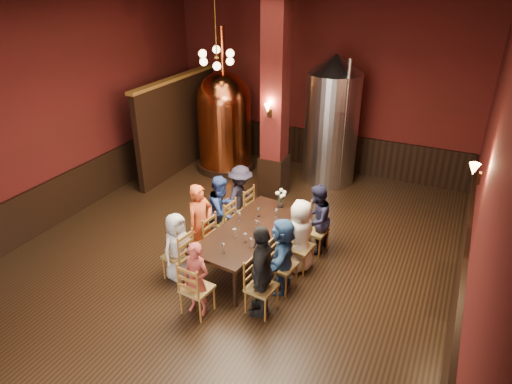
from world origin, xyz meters
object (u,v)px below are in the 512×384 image
at_px(dining_table, 250,231).
at_px(steel_vessel, 332,121).
at_px(person_0, 177,247).
at_px(copper_kettle, 224,120).
at_px(rose_vase, 281,196).
at_px(person_2, 222,210).
at_px(person_1, 201,223).

bearing_deg(dining_table, steel_vessel, 93.49).
xyz_separation_m(person_0, steel_vessel, (1.13, 5.07, 0.95)).
relative_size(copper_kettle, rose_vase, 9.87).
height_order(person_2, copper_kettle, copper_kettle).
relative_size(person_0, steel_vessel, 0.40).
height_order(person_1, person_2, person_1).
bearing_deg(steel_vessel, copper_kettle, -170.52).
bearing_deg(person_0, dining_table, -35.06).
xyz_separation_m(person_1, rose_vase, (1.06, 1.23, 0.23)).
bearing_deg(copper_kettle, person_1, -66.94).
distance_m(person_0, copper_kettle, 4.94).
bearing_deg(person_0, person_1, 5.30).
distance_m(copper_kettle, rose_vase, 3.88).
relative_size(person_1, rose_vase, 4.08).
bearing_deg(person_1, person_0, -169.17).
bearing_deg(dining_table, copper_kettle, 130.58).
xyz_separation_m(person_2, rose_vase, (0.99, 0.57, 0.28)).
bearing_deg(dining_table, person_0, -130.36).
height_order(dining_table, person_0, person_0).
xyz_separation_m(person_1, copper_kettle, (-1.68, 3.95, 0.58)).
relative_size(dining_table, steel_vessel, 0.79).
height_order(dining_table, person_2, person_2).
height_order(person_0, rose_vase, person_0).
relative_size(person_0, rose_vase, 3.37).
relative_size(dining_table, person_2, 1.73).
relative_size(person_1, copper_kettle, 0.41).
xyz_separation_m(person_1, person_2, (0.07, 0.66, -0.04)).
distance_m(person_0, person_1, 0.68).
relative_size(dining_table, person_0, 1.98).
bearing_deg(person_1, person_2, 10.83).
height_order(person_2, steel_vessel, steel_vessel).
bearing_deg(person_1, steel_vessel, 3.27).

